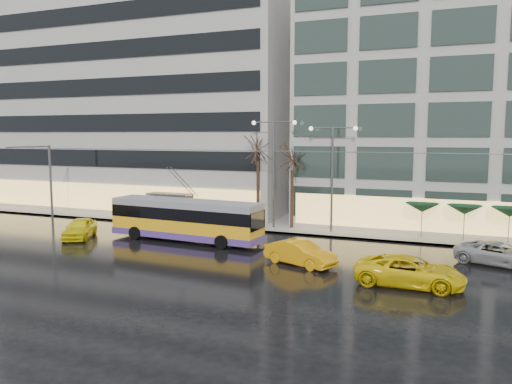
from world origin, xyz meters
The scene contains 22 objects.
ground centered at (0.00, 0.00, 0.00)m, with size 140.00×140.00×0.00m, color black.
sidewalk centered at (2.00, 14.00, 0.07)m, with size 80.00×10.00×0.15m, color gray.
kerb centered at (2.00, 9.05, 0.07)m, with size 80.00×0.10×0.15m, color slate.
building_left centered at (-16.00, 19.00, 11.15)m, with size 34.00×14.00×22.00m, color #B0AEA8.
building_right centered at (19.00, 19.00, 12.65)m, with size 32.00×14.00×25.00m, color #B0AEA8.
trolleybus centered at (-2.57, 3.82, 1.52)m, with size 12.28×5.12×5.63m.
catenary centered at (1.00, 7.94, 4.25)m, with size 42.24×5.12×7.00m.
bus_shelter centered at (-8.38, 10.69, 1.96)m, with size 4.20×1.60×2.51m.
street_lamp_near centered at (2.00, 10.80, 5.99)m, with size 3.96×0.36×9.03m.
street_lamp_far centered at (7.00, 10.80, 5.71)m, with size 3.96×0.36×8.53m.
tree_a centered at (0.50, 11.00, 7.09)m, with size 3.20×3.20×8.40m.
tree_b centered at (3.50, 11.20, 6.40)m, with size 3.20×3.20×7.70m.
parasol_a centered at (14.00, 11.00, 2.45)m, with size 2.50×2.50×2.65m.
parasol_b centered at (17.00, 11.00, 2.45)m, with size 2.50×2.50×2.65m.
parasol_c centered at (20.00, 11.00, 2.45)m, with size 2.50×2.50×2.65m.
taxi_a centered at (-10.74, 1.67, 0.78)m, with size 1.83×4.56×1.55m, color #FBEA0D.
taxi_b centered at (7.49, 0.19, 0.76)m, with size 1.62×4.64×1.53m, color #FFA70D.
taxi_c centered at (14.13, -1.78, 0.80)m, with size 2.65×5.74×1.60m, color yellow.
sedan_silver centered at (18.91, 4.67, 0.71)m, with size 2.35×5.10×1.42m, color #A0A0A4.
pedestrian_a centered at (-6.72, 11.38, 1.57)m, with size 0.99×1.01×2.19m.
pedestrian_b centered at (-3.80, 10.62, 1.12)m, with size 1.19×1.18×1.94m.
pedestrian_c centered at (-10.17, 9.71, 1.26)m, with size 1.06×0.85×2.11m.
Camera 1 is at (15.99, -28.78, 8.03)m, focal length 35.00 mm.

